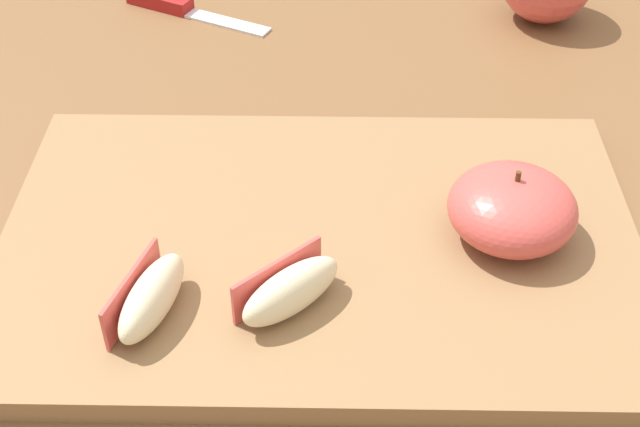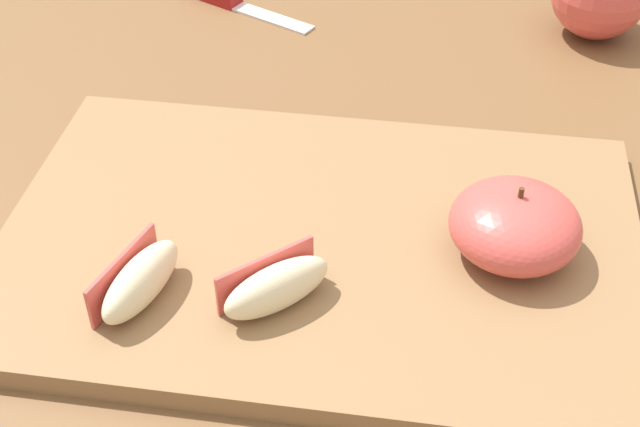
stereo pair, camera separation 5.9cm
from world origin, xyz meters
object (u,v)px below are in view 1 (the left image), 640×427
at_px(cutting_board, 320,245).
at_px(paring_knife, 171,4).
at_px(apple_wedge_front, 150,297).
at_px(apple_wedge_near_knife, 290,290).
at_px(apple_half_skin_up, 512,208).

bearing_deg(cutting_board, paring_knife, 113.57).
bearing_deg(apple_wedge_front, cutting_board, 36.55).
relative_size(apple_wedge_near_knife, paring_knife, 0.47).
bearing_deg(apple_half_skin_up, cutting_board, -178.74).
relative_size(cutting_board, apple_half_skin_up, 5.05).
bearing_deg(cutting_board, apple_half_skin_up, 1.26).
height_order(apple_wedge_front, apple_wedge_near_knife, same).
relative_size(apple_half_skin_up, paring_knife, 0.57).
height_order(apple_half_skin_up, apple_wedge_front, apple_half_skin_up).
xyz_separation_m(cutting_board, apple_wedge_near_knife, (-0.02, -0.07, 0.02)).
distance_m(cutting_board, paring_knife, 0.39).
bearing_deg(paring_knife, apple_wedge_front, -82.90).
distance_m(cutting_board, apple_wedge_near_knife, 0.07).
distance_m(cutting_board, apple_half_skin_up, 0.13).
height_order(cutting_board, apple_half_skin_up, apple_half_skin_up).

